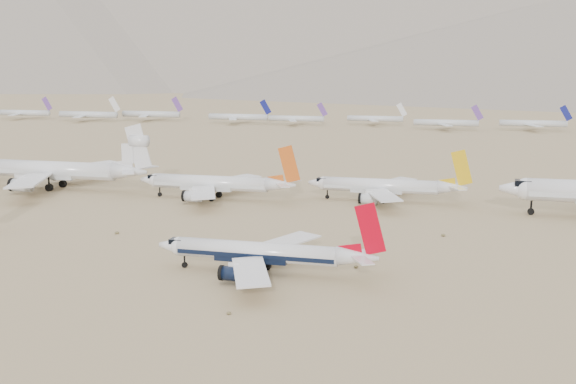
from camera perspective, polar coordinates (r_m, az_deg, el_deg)
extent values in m
plane|color=olive|center=(135.91, -4.95, -5.44)|extent=(7000.00, 7000.00, 0.00)
cylinder|color=silver|center=(126.57, -2.51, -4.72)|extent=(29.00, 3.43, 3.43)
cube|color=black|center=(126.68, -2.51, -4.90)|extent=(28.42, 3.48, 0.77)
sphere|color=silver|center=(131.63, -8.55, -4.25)|extent=(3.43, 3.43, 3.43)
cube|color=black|center=(131.61, -8.77, -3.83)|extent=(2.40, 2.23, 0.86)
cone|color=silver|center=(122.36, 5.54, -5.14)|extent=(7.25, 3.43, 3.43)
cube|color=silver|center=(116.74, -3.00, -6.29)|extent=(11.20, 17.65, 0.54)
cube|color=silver|center=(118.85, 5.93, -5.39)|extent=(4.60, 6.02, 0.21)
cylinder|color=black|center=(121.14, -4.27, -6.46)|extent=(4.03, 2.47, 2.47)
cube|color=silver|center=(135.54, -0.29, -3.98)|extent=(11.20, 17.65, 0.54)
cube|color=silver|center=(125.22, 6.44, -4.61)|extent=(4.60, 6.02, 0.21)
cylinder|color=black|center=(134.16, -2.23, -4.82)|extent=(4.03, 2.47, 2.47)
cube|color=#BA0014|center=(120.85, 6.52, -2.91)|extent=(5.50, 0.27, 9.06)
cylinder|color=black|center=(132.16, -8.17, -5.72)|extent=(1.03, 0.43, 1.03)
cylinder|color=black|center=(124.87, -2.31, -6.45)|extent=(1.44, 0.86, 1.44)
cylinder|color=black|center=(129.28, -1.66, -5.88)|extent=(1.44, 0.86, 1.44)
sphere|color=silver|center=(185.23, 18.31, 0.22)|extent=(5.52, 5.52, 5.52)
cube|color=black|center=(184.95, 18.08, 0.70)|extent=(3.86, 3.59, 1.38)
cylinder|color=black|center=(186.27, 18.64, -1.47)|extent=(1.65, 0.69, 1.65)
cylinder|color=silver|center=(195.18, 7.28, 0.51)|extent=(30.79, 3.74, 3.74)
cube|color=silver|center=(195.25, 7.28, 0.37)|extent=(30.17, 3.80, 0.84)
sphere|color=silver|center=(197.87, 2.87, 0.71)|extent=(3.74, 3.74, 3.74)
cube|color=black|center=(197.83, 2.71, 1.01)|extent=(2.62, 2.43, 0.94)
cone|color=silver|center=(193.44, 12.87, 0.34)|extent=(7.70, 3.74, 3.74)
cube|color=silver|center=(184.37, 7.53, -0.25)|extent=(11.89, 18.74, 0.58)
cube|color=silver|center=(189.81, 13.28, 0.29)|extent=(4.89, 6.39, 0.22)
cylinder|color=silver|center=(188.40, 6.42, -0.53)|extent=(4.28, 2.69, 2.69)
cube|color=silver|center=(205.60, 8.36, 0.77)|extent=(11.89, 18.74, 0.58)
cube|color=silver|center=(196.82, 13.36, 0.62)|extent=(4.89, 6.39, 0.22)
cylinder|color=silver|center=(203.24, 7.10, 0.22)|extent=(4.28, 2.69, 2.69)
cube|color=gold|center=(192.58, 13.57, 1.88)|extent=(5.83, 0.30, 9.61)
cylinder|color=black|center=(198.31, 3.12, -0.37)|extent=(1.12, 0.47, 1.12)
cylinder|color=black|center=(193.05, 7.53, -0.66)|extent=(1.57, 0.94, 1.57)
cylinder|color=black|center=(198.16, 7.73, -0.39)|extent=(1.57, 0.94, 1.57)
cylinder|color=silver|center=(197.92, -6.14, 0.74)|extent=(32.40, 3.96, 3.96)
cube|color=silver|center=(198.00, -6.14, 0.59)|extent=(31.75, 4.02, 0.89)
sphere|color=silver|center=(204.36, -10.38, 0.92)|extent=(3.96, 3.96, 3.96)
cube|color=black|center=(204.45, -10.54, 1.23)|extent=(2.77, 2.57, 0.99)
cone|color=silver|center=(191.51, -0.56, 0.58)|extent=(8.10, 3.96, 3.96)
cube|color=silver|center=(186.65, -6.71, -0.04)|extent=(12.51, 19.72, 0.61)
cube|color=silver|center=(187.45, -0.41, 0.53)|extent=(5.14, 6.72, 0.24)
cylinder|color=silver|center=(191.68, -7.51, -0.34)|extent=(4.50, 2.85, 2.85)
cube|color=silver|center=(207.72, -4.35, 1.00)|extent=(12.51, 19.72, 0.61)
cube|color=silver|center=(194.57, 0.19, 0.87)|extent=(5.14, 6.72, 0.24)
cylinder|color=silver|center=(206.34, -5.78, 0.42)|extent=(4.50, 2.85, 2.85)
cube|color=#C95416|center=(190.08, 0.09, 2.22)|extent=(6.14, 0.32, 10.12)
cylinder|color=black|center=(204.58, -10.09, -0.19)|extent=(1.19, 0.50, 1.19)
cylinder|color=black|center=(195.51, -6.05, -0.48)|extent=(1.66, 0.99, 1.66)
cylinder|color=black|center=(200.60, -5.48, -0.21)|extent=(1.66, 0.99, 1.66)
cylinder|color=silver|center=(224.51, -18.29, 1.70)|extent=(42.17, 5.05, 5.05)
cube|color=silver|center=(224.59, -18.28, 1.54)|extent=(41.33, 5.13, 1.14)
cone|color=silver|center=(211.20, -12.39, 1.59)|extent=(10.54, 5.05, 5.05)
cube|color=silver|center=(210.71, -19.76, 0.87)|extent=(16.29, 25.67, 0.79)
cube|color=silver|center=(205.91, -12.52, 1.55)|extent=(6.69, 8.75, 0.30)
cylinder|color=silver|center=(217.84, -20.26, 0.51)|extent=(5.86, 3.64, 3.64)
cube|color=silver|center=(235.29, -15.63, 1.97)|extent=(16.29, 25.67, 0.79)
cube|color=silver|center=(214.46, -11.31, 1.92)|extent=(6.69, 8.75, 0.30)
cylinder|color=silver|center=(234.82, -17.33, 1.31)|extent=(5.86, 3.64, 3.64)
cube|color=silver|center=(208.96, -11.75, 3.54)|extent=(7.99, 0.40, 13.17)
cylinder|color=silver|center=(208.66, -11.69, 3.98)|extent=(5.27, 3.27, 3.27)
cylinder|color=black|center=(221.33, -18.35, 0.34)|extent=(2.12, 1.26, 2.12)
cylinder|color=black|center=(227.15, -17.37, 0.63)|extent=(2.12, 1.26, 2.12)
cylinder|color=silver|center=(532.80, -20.12, 5.90)|extent=(39.05, 3.86, 3.86)
cube|color=#613A90|center=(522.04, -18.51, 6.64)|extent=(7.78, 0.39, 9.80)
cube|color=silver|center=(524.65, -20.76, 5.74)|extent=(10.29, 17.98, 0.39)
cube|color=silver|center=(541.10, -19.50, 5.93)|extent=(10.29, 17.98, 0.39)
cylinder|color=silver|center=(498.13, -15.52, 5.92)|extent=(41.75, 4.13, 4.13)
cube|color=silver|center=(487.98, -13.56, 6.75)|extent=(8.31, 0.41, 10.47)
cube|color=silver|center=(488.94, -16.16, 5.75)|extent=(11.00, 19.22, 0.41)
cube|color=silver|center=(507.46, -14.89, 5.94)|extent=(11.00, 19.22, 0.41)
cylinder|color=silver|center=(493.42, -10.78, 6.06)|extent=(40.94, 4.05, 4.05)
cube|color=#613A90|center=(484.88, -8.75, 6.87)|extent=(8.15, 0.40, 10.27)
cube|color=silver|center=(483.98, -11.33, 5.90)|extent=(10.78, 18.84, 0.40)
cube|color=silver|center=(502.97, -10.25, 6.08)|extent=(10.78, 18.84, 0.40)
cylinder|color=silver|center=(460.69, -3.97, 5.94)|extent=(38.78, 3.83, 3.83)
cube|color=navy|center=(454.59, -1.79, 6.73)|extent=(7.72, 0.38, 9.73)
cube|color=silver|center=(451.29, -4.39, 5.78)|extent=(10.22, 17.85, 0.38)
cube|color=silver|center=(470.19, -3.56, 5.95)|extent=(10.22, 17.85, 0.38)
cylinder|color=silver|center=(448.06, 0.66, 5.83)|extent=(34.93, 3.45, 3.45)
cube|color=#613A90|center=(443.81, 2.72, 6.53)|extent=(6.96, 0.35, 8.76)
cube|color=silver|center=(439.39, 0.36, 5.68)|extent=(9.20, 16.08, 0.35)
cube|color=silver|center=(456.83, 0.95, 5.84)|extent=(9.20, 16.08, 0.35)
cylinder|color=silver|center=(450.85, 6.90, 5.78)|extent=(34.50, 3.41, 3.41)
cube|color=silver|center=(448.38, 8.98, 6.45)|extent=(6.87, 0.34, 8.65)
cube|color=silver|center=(442.08, 6.72, 5.64)|extent=(9.09, 15.88, 0.34)
cube|color=silver|center=(459.70, 7.06, 5.79)|extent=(9.09, 15.88, 0.34)
cylinder|color=silver|center=(422.90, 12.37, 5.37)|extent=(36.34, 3.59, 3.59)
cube|color=#613A90|center=(421.94, 14.73, 6.09)|extent=(7.24, 0.36, 9.11)
cube|color=silver|center=(413.58, 12.30, 5.20)|extent=(9.57, 16.73, 0.36)
cube|color=silver|center=(432.31, 12.44, 5.39)|extent=(9.57, 16.73, 0.36)
cylinder|color=silver|center=(431.20, 18.79, 5.16)|extent=(36.45, 3.60, 3.60)
cube|color=navy|center=(432.15, 21.12, 5.84)|extent=(7.26, 0.36, 9.14)
cube|color=silver|center=(421.85, 18.86, 4.99)|extent=(9.60, 16.78, 0.36)
cube|color=silver|center=(440.63, 18.72, 5.18)|extent=(9.60, 16.78, 0.36)
cone|color=slate|center=(2288.58, -21.35, 13.59)|extent=(3024.00, 3024.00, 420.00)
cone|color=slate|center=(1886.89, -11.62, 13.16)|extent=(1800.00, 1800.00, 300.00)
cone|color=slate|center=(1612.42, 21.33, 12.22)|extent=(1824.00, 1824.00, 240.00)
cone|color=slate|center=(1432.37, -16.28, 9.97)|extent=(855.00, 855.00, 95.00)
cone|color=slate|center=(1227.73, 20.60, 10.86)|extent=(1260.00, 1260.00, 140.00)
ellipsoid|color=brown|center=(160.95, -13.37, -3.14)|extent=(0.98, 0.98, 0.54)
ellipsoid|color=brown|center=(107.48, -4.70, -9.51)|extent=(0.70, 0.70, 0.39)
ellipsoid|color=brown|center=(131.18, 5.40, -5.90)|extent=(0.84, 0.84, 0.46)
ellipsoid|color=brown|center=(157.97, 12.17, -3.34)|extent=(0.98, 0.98, 0.54)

